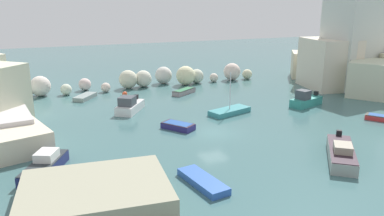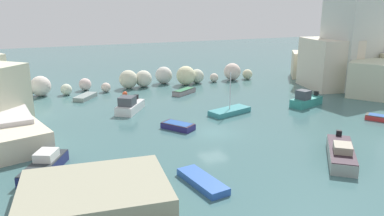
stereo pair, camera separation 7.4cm
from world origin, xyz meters
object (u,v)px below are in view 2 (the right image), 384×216
Objects in this scene: channel_buoy at (125,94)px; moored_boat_7 at (44,166)px; moored_boat_2 at (230,111)px; stone_dock at (95,194)px; moored_boat_0 at (130,106)px; moored_boat_10 at (85,97)px; moored_boat_5 at (8,129)px; moored_boat_3 at (341,153)px; moored_boat_1 at (202,181)px; moored_boat_4 at (184,91)px; moored_boat_8 at (306,100)px; moored_boat_9 at (178,126)px.

channel_buoy is 0.12× the size of moored_boat_7.
stone_dock is at bearing 23.52° from moored_boat_2.
moored_boat_0 is 8.83m from moored_boat_10.
moored_boat_3 is at bearing -121.37° from moored_boat_5.
stone_dock is 7.04m from moored_boat_1.
moored_boat_1 is at bearing -52.66° from moored_boat_3.
moored_boat_4 is at bearing -18.04° from moored_boat_7.
moored_boat_2 is at bearing -133.07° from moored_boat_3.
moored_boat_4 reaches higher than moored_boat_1.
moored_boat_1 is 11.42m from moored_boat_7.
moored_boat_10 is at bearing -44.45° from moored_boat_4.
moored_boat_2 reaches higher than channel_buoy.
moored_boat_3 reaches higher than moored_boat_10.
moored_boat_4 is at bearing -12.10° from channel_buoy.
moored_boat_0 is 1.27× the size of moored_boat_10.
moored_boat_1 is 26.15m from moored_boat_4.
moored_boat_0 is at bearing -109.43° from moored_boat_3.
moored_boat_8 is 16.93m from moored_boat_9.
moored_boat_0 is at bearing -9.55° from moored_boat_7.
moored_boat_0 reaches higher than moored_boat_7.
moored_boat_10 is at bearing -120.33° from moored_boat_0.
moored_boat_4 is at bearing 58.23° from stone_dock.
moored_boat_0 is at bearing -33.50° from moored_boat_8.
moored_boat_2 is at bearing -53.96° from channel_buoy.
moored_boat_9 is (-9.14, 11.78, -0.24)m from moored_boat_3.
moored_boat_2 is 22.27m from moored_boat_5.
moored_boat_3 is 1.80× the size of moored_boat_9.
moored_boat_4 is (15.26, 24.65, -0.33)m from stone_dock.
moored_boat_3 reaches higher than moored_boat_4.
moored_boat_5 reaches higher than moored_boat_10.
moored_boat_7 is at bearing 115.07° from stone_dock.
channel_buoy is 0.17× the size of moored_boat_10.
moored_boat_9 is 16.97m from moored_boat_10.
moored_boat_0 is 19.14m from moored_boat_1.
moored_boat_10 is at bearing -11.41° from moored_boat_9.
moored_boat_3 is at bearing -1.33° from stone_dock.
moored_boat_5 is 1.15× the size of moored_boat_10.
stone_dock is 1.42× the size of moored_boat_3.
moored_boat_0 is at bearing -43.02° from moored_boat_2.
moored_boat_0 is at bearing 70.91° from stone_dock.
moored_boat_1 is 27.41m from moored_boat_10.
moored_boat_3 is 31.63m from moored_boat_10.
moored_boat_0 reaches higher than moored_boat_1.
moored_boat_8 reaches higher than moored_boat_4.
moored_boat_3 is at bearing 66.25° from moored_boat_10.
moored_boat_5 is 0.94× the size of moored_boat_8.
stone_dock reaches higher than moored_boat_9.
moored_boat_1 is at bearing -95.87° from moored_boat_7.
moored_boat_9 reaches higher than moored_boat_10.
moored_boat_5 is (-12.64, 16.63, 0.10)m from moored_boat_1.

